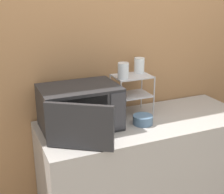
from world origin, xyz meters
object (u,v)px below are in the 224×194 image
glass_back_right (139,65)px  bowl (143,120)px  microwave (80,108)px  glass_front_left (123,71)px  dish_rack (132,86)px

glass_back_right → bowl: bearing=-110.6°
microwave → bowl: microwave is taller
glass_front_left → glass_back_right: 0.22m
dish_rack → bowl: bearing=-93.2°
glass_front_left → glass_back_right: size_ratio=1.00×
dish_rack → glass_front_left: bearing=-154.4°
dish_rack → glass_front_left: (-0.10, -0.05, 0.15)m
bowl → dish_rack: bearing=86.8°
microwave → dish_rack: (0.46, 0.10, 0.07)m
microwave → glass_front_left: 0.43m
glass_front_left → bowl: size_ratio=0.81×
microwave → glass_front_left: bearing=8.2°
bowl → glass_front_left: bearing=118.3°
dish_rack → glass_back_right: (0.09, 0.06, 0.15)m
bowl → microwave: bearing=166.0°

